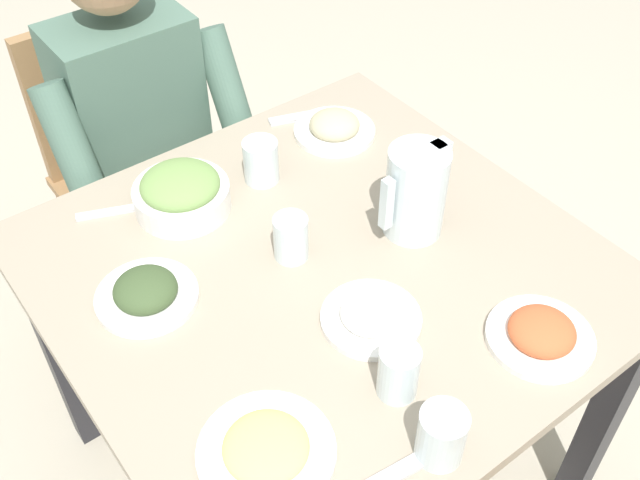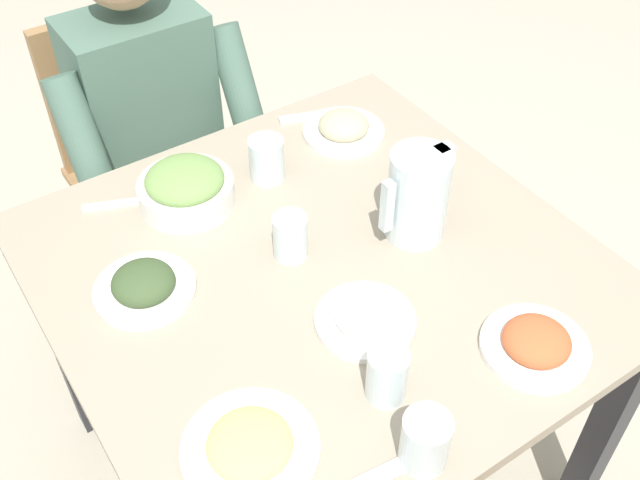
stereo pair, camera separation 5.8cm
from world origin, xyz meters
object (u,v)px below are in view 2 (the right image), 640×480
at_px(water_pitcher, 417,195).
at_px(plate_dolmas, 144,285).
at_px(water_glass_by_pitcher, 267,159).
at_px(plate_fries, 250,447).
at_px(diner_near, 166,149).
at_px(plate_beans, 344,128).
at_px(salad_bowl, 186,187).
at_px(plate_rice_curry, 536,344).
at_px(water_glass_far_right, 290,237).
at_px(water_glass_far_left, 417,169).
at_px(chair_near, 142,154).
at_px(plate_yoghurt, 365,318).
at_px(water_glass_center, 425,441).
at_px(dining_table, 321,302).
at_px(water_glass_near_left, 387,375).

xyz_separation_m(water_pitcher, plate_dolmas, (0.52, -0.15, -0.08)).
relative_size(water_pitcher, water_glass_by_pitcher, 1.98).
distance_m(water_pitcher, plate_fries, 0.58).
distance_m(diner_near, plate_beans, 0.45).
bearing_deg(salad_bowl, plate_rice_curry, 115.21).
xyz_separation_m(water_glass_far_right, water_glass_far_left, (-0.33, -0.02, 0.00)).
xyz_separation_m(chair_near, water_pitcher, (-0.25, 0.85, 0.33)).
height_order(salad_bowl, plate_fries, salad_bowl).
distance_m(plate_rice_curry, plate_yoghurt, 0.30).
xyz_separation_m(water_pitcher, water_glass_far_left, (-0.09, -0.11, -0.05)).
xyz_separation_m(plate_rice_curry, water_glass_center, (0.29, 0.05, 0.03)).
relative_size(plate_beans, water_glass_far_left, 1.99).
height_order(dining_table, diner_near, diner_near).
distance_m(dining_table, diner_near, 0.62).
height_order(plate_fries, water_glass_center, water_glass_center).
bearing_deg(plate_beans, chair_near, -56.76).
relative_size(water_pitcher, water_glass_far_left, 1.99).
bearing_deg(plate_rice_curry, salad_bowl, -64.79).
bearing_deg(water_glass_far_left, dining_table, 15.40).
relative_size(chair_near, salad_bowl, 4.40).
bearing_deg(water_glass_near_left, dining_table, -104.01).
bearing_deg(dining_table, water_pitcher, 172.84).
distance_m(plate_fries, water_glass_far_left, 0.71).
relative_size(chair_near, water_glass_far_right, 9.36).
height_order(plate_fries, water_glass_by_pitcher, water_glass_by_pitcher).
relative_size(chair_near, diner_near, 0.75).
bearing_deg(chair_near, diner_near, 90.00).
xyz_separation_m(water_glass_far_left, water_glass_near_left, (0.37, 0.38, 0.00)).
bearing_deg(water_pitcher, plate_beans, -101.97).
height_order(chair_near, water_glass_center, chair_near).
xyz_separation_m(plate_yoghurt, plate_beans, (-0.30, -0.49, 0.00)).
relative_size(water_pitcher, salad_bowl, 0.96).
xyz_separation_m(plate_yoghurt, water_glass_near_left, (0.06, 0.14, 0.03)).
height_order(diner_near, water_glass_center, diner_near).
distance_m(salad_bowl, water_glass_center, 0.73).
bearing_deg(water_glass_center, plate_fries, -36.45).
height_order(dining_table, plate_beans, plate_beans).
relative_size(plate_rice_curry, water_glass_center, 1.93).
relative_size(diner_near, plate_yoghurt, 6.44).
bearing_deg(water_pitcher, water_glass_far_right, -19.36).
bearing_deg(plate_beans, water_glass_far_left, 94.27).
bearing_deg(chair_near, dining_table, 93.20).
bearing_deg(plate_dolmas, plate_rice_curry, 135.13).
bearing_deg(salad_bowl, water_glass_far_right, 111.47).
height_order(plate_rice_curry, plate_dolmas, plate_dolmas).
distance_m(dining_table, water_glass_by_pitcher, 0.33).
xyz_separation_m(dining_table, diner_near, (0.05, -0.62, 0.02)).
relative_size(salad_bowl, plate_yoghurt, 1.10).
height_order(dining_table, water_glass_far_right, water_glass_far_right).
height_order(water_pitcher, plate_beans, water_pitcher).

